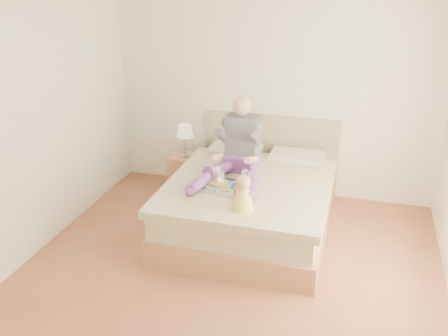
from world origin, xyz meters
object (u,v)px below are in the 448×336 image
(tray, at_px, (227,186))
(adult, at_px, (238,152))
(bed, at_px, (252,200))
(nightstand, at_px, (188,174))
(baby, at_px, (243,195))

(tray, bearing_deg, adult, 99.81)
(bed, height_order, nightstand, bed)
(bed, height_order, baby, bed)
(tray, distance_m, baby, 0.50)
(adult, relative_size, tray, 1.84)
(nightstand, xyz_separation_m, tray, (0.82, -1.03, 0.40))
(bed, height_order, tray, bed)
(adult, distance_m, baby, 0.86)
(nightstand, bearing_deg, adult, -27.35)
(bed, xyz_separation_m, tray, (-0.18, -0.39, 0.33))
(bed, distance_m, baby, 0.91)
(bed, bearing_deg, adult, 175.29)
(nightstand, xyz_separation_m, adult, (0.82, -0.62, 0.62))
(adult, height_order, tray, adult)
(baby, bearing_deg, bed, 89.38)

